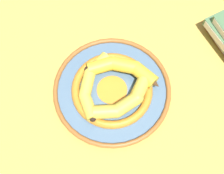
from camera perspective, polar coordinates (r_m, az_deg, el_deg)
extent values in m
plane|color=gold|center=(0.84, 1.51, 0.50)|extent=(2.80, 2.80, 0.00)
cylinder|color=slate|center=(0.83, 0.00, -0.76)|extent=(0.30, 0.30, 0.02)
torus|color=orange|center=(0.81, 0.00, -0.44)|extent=(0.21, 0.21, 0.02)
cylinder|color=orange|center=(0.82, 0.00, -0.51)|extent=(0.08, 0.08, 0.00)
torus|color=#995B28|center=(0.82, 0.00, -0.46)|extent=(0.31, 0.31, 0.01)
cylinder|color=yellow|center=(0.82, -2.51, 4.15)|extent=(0.04, 0.07, 0.03)
cylinder|color=yellow|center=(0.79, -4.55, 0.57)|extent=(0.07, 0.07, 0.03)
cylinder|color=yellow|center=(0.77, -4.30, -3.63)|extent=(0.07, 0.05, 0.03)
sphere|color=yellow|center=(0.81, -4.06, 2.62)|extent=(0.03, 0.03, 0.03)
sphere|color=yellow|center=(0.78, -5.05, -1.55)|extent=(0.03, 0.03, 0.03)
cone|color=#472D19|center=(0.83, -1.00, 5.63)|extent=(0.03, 0.03, 0.02)
sphere|color=black|center=(0.76, -3.53, -5.77)|extent=(0.02, 0.02, 0.02)
cylinder|color=gold|center=(0.76, -1.30, -4.54)|extent=(0.06, 0.07, 0.03)
cylinder|color=gold|center=(0.77, 2.61, -3.27)|extent=(0.03, 0.06, 0.03)
cylinder|color=gold|center=(0.79, 5.13, -0.35)|extent=(0.06, 0.07, 0.03)
sphere|color=gold|center=(0.76, 0.85, -4.42)|extent=(0.03, 0.03, 0.03)
sphere|color=gold|center=(0.78, 4.33, -2.13)|extent=(0.03, 0.03, 0.03)
cone|color=#472D19|center=(0.76, -3.45, -4.65)|extent=(0.04, 0.04, 0.03)
sphere|color=black|center=(0.80, 5.90, 1.38)|extent=(0.02, 0.02, 0.02)
cylinder|color=yellow|center=(0.80, 6.00, 2.16)|extent=(0.07, 0.05, 0.04)
cylinder|color=yellow|center=(0.81, 2.09, 3.98)|extent=(0.07, 0.07, 0.04)
cylinder|color=yellow|center=(0.81, -2.23, 3.79)|extent=(0.05, 0.07, 0.04)
sphere|color=yellow|center=(0.81, 4.29, 3.54)|extent=(0.04, 0.04, 0.04)
sphere|color=yellow|center=(0.81, -0.10, 4.41)|extent=(0.04, 0.04, 0.04)
cone|color=#472D19|center=(0.80, 7.73, 0.76)|extent=(0.04, 0.03, 0.03)
sphere|color=black|center=(0.81, -4.39, 3.17)|extent=(0.02, 0.02, 0.02)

